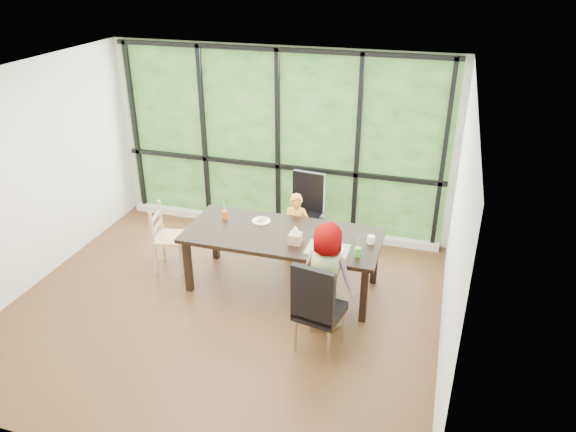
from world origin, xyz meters
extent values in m
plane|color=black|center=(0.00, 0.00, 0.00)|extent=(5.00, 5.00, 0.00)
plane|color=silver|center=(0.00, 2.25, 1.35)|extent=(5.00, 0.00, 5.00)
cube|color=#1D4A15|center=(0.00, 2.23, 1.35)|extent=(4.80, 0.02, 2.65)
cube|color=silver|center=(0.00, 2.15, 0.05)|extent=(4.80, 0.12, 0.10)
cube|color=black|center=(0.54, 0.66, 0.38)|extent=(2.44, 1.18, 0.75)
cube|color=black|center=(0.53, 1.70, 0.54)|extent=(0.50, 0.50, 1.08)
cube|color=black|center=(1.26, -0.35, 0.54)|extent=(0.53, 0.53, 1.08)
cube|color=tan|center=(-1.00, 0.67, 0.45)|extent=(0.47, 0.49, 0.90)
imported|color=orange|center=(0.54, 1.28, 0.50)|extent=(0.37, 0.25, 1.00)
imported|color=slate|center=(1.24, 0.08, 0.63)|extent=(0.69, 0.53, 1.25)
cube|color=tan|center=(1.15, 0.44, 0.75)|extent=(0.49, 0.36, 0.01)
cylinder|color=white|center=(0.19, 0.89, 0.76)|extent=(0.23, 0.23, 0.01)
cylinder|color=white|center=(1.22, 0.44, 0.76)|extent=(0.26, 0.26, 0.02)
cylinder|color=#DF5D0B|center=(-0.29, 0.85, 0.80)|extent=(0.07, 0.07, 0.10)
cylinder|color=green|center=(1.51, 0.38, 0.81)|extent=(0.07, 0.07, 0.11)
cylinder|color=white|center=(1.60, 0.73, 0.80)|extent=(0.09, 0.09, 0.09)
cube|color=tan|center=(0.76, 0.47, 0.81)|extent=(0.15, 0.15, 0.13)
cylinder|color=white|center=(-0.29, 0.85, 0.89)|extent=(0.01, 0.04, 0.20)
cylinder|color=pink|center=(1.51, 0.38, 0.90)|extent=(0.01, 0.04, 0.20)
cone|color=white|center=(0.76, 0.47, 0.93)|extent=(0.12, 0.12, 0.11)
camera|label=1|loc=(2.26, -4.88, 3.84)|focal=33.90mm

